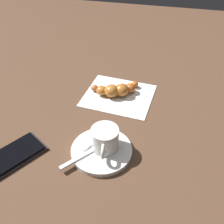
{
  "coord_description": "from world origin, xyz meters",
  "views": [
    {
      "loc": [
        0.49,
        0.12,
        0.45
      ],
      "look_at": [
        0.02,
        0.01,
        0.03
      ],
      "focal_mm": 41.45,
      "sensor_mm": 36.0,
      "label": 1
    }
  ],
  "objects": [
    {
      "name": "cell_phone",
      "position": [
        0.18,
        -0.18,
        0.01
      ],
      "size": [
        0.16,
        0.14,
        0.01
      ],
      "color": "black",
      "rests_on": "ground"
    },
    {
      "name": "napkin",
      "position": [
        -0.09,
        0.0,
        0.0
      ],
      "size": [
        0.18,
        0.2,
        0.0
      ],
      "primitive_type": "cube",
      "rotation": [
        0.0,
        0.0,
        -0.09
      ],
      "color": "white",
      "rests_on": "ground"
    },
    {
      "name": "espresso_cup",
      "position": [
        0.12,
        0.01,
        0.04
      ],
      "size": [
        0.09,
        0.06,
        0.05
      ],
      "color": "white",
      "rests_on": "saucer"
    },
    {
      "name": "saucer",
      "position": [
        0.12,
        0.01,
        0.01
      ],
      "size": [
        0.14,
        0.14,
        0.01
      ],
      "primitive_type": "cylinder",
      "color": "white",
      "rests_on": "ground"
    },
    {
      "name": "teaspoon",
      "position": [
        0.13,
        -0.0,
        0.01
      ],
      "size": [
        0.11,
        0.1,
        0.01
      ],
      "color": "silver",
      "rests_on": "saucer"
    },
    {
      "name": "croissant",
      "position": [
        -0.1,
        -0.01,
        0.02
      ],
      "size": [
        0.1,
        0.14,
        0.03
      ],
      "color": "#B66634",
      "rests_on": "napkin"
    },
    {
      "name": "sugar_packet",
      "position": [
        0.11,
        -0.02,
        0.01
      ],
      "size": [
        0.06,
        0.05,
        0.01
      ],
      "primitive_type": "cube",
      "rotation": [
        0.0,
        0.0,
        5.81
      ],
      "color": "white",
      "rests_on": "saucer"
    },
    {
      "name": "ground_plane",
      "position": [
        0.0,
        0.0,
        0.0
      ],
      "size": [
        1.8,
        1.8,
        0.0
      ],
      "primitive_type": "plane",
      "color": "#523726"
    }
  ]
}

